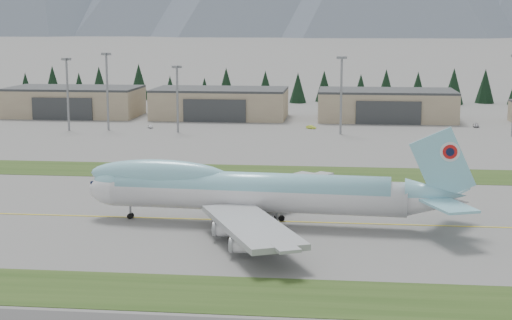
# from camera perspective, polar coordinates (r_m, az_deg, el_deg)

# --- Properties ---
(ground) EXTENTS (7000.00, 7000.00, 0.00)m
(ground) POSITION_cam_1_polar(r_m,az_deg,el_deg) (139.54, -6.03, -4.26)
(ground) COLOR slate
(ground) RESTS_ON ground
(grass_strip_near) EXTENTS (400.00, 14.00, 0.08)m
(grass_strip_near) POSITION_cam_1_polar(r_m,az_deg,el_deg) (104.27, -10.53, -9.30)
(grass_strip_near) COLOR #294217
(grass_strip_near) RESTS_ON ground
(grass_strip_far) EXTENTS (400.00, 18.00, 0.08)m
(grass_strip_far) POSITION_cam_1_polar(r_m,az_deg,el_deg) (182.72, -3.04, -0.84)
(grass_strip_far) COLOR #294217
(grass_strip_far) RESTS_ON ground
(taxiway_line_main) EXTENTS (400.00, 0.40, 0.02)m
(taxiway_line_main) POSITION_cam_1_polar(r_m,az_deg,el_deg) (139.54, -6.03, -4.26)
(taxiway_line_main) COLOR yellow
(taxiway_line_main) RESTS_ON ground
(boeing_747_freighter) EXTENTS (66.83, 57.69, 17.63)m
(boeing_747_freighter) POSITION_cam_1_polar(r_m,az_deg,el_deg) (133.73, -0.25, -2.27)
(boeing_747_freighter) COLOR silver
(boeing_747_freighter) RESTS_ON ground
(hangar_left) EXTENTS (48.00, 26.60, 10.80)m
(hangar_left) POSITION_cam_1_polar(r_m,az_deg,el_deg) (300.37, -13.06, 4.17)
(hangar_left) COLOR gray
(hangar_left) RESTS_ON ground
(hangar_center) EXTENTS (48.00, 26.60, 10.80)m
(hangar_center) POSITION_cam_1_polar(r_m,az_deg,el_deg) (286.91, -2.61, 4.16)
(hangar_center) COLOR gray
(hangar_center) RESTS_ON ground
(hangar_right) EXTENTS (48.00, 26.60, 10.80)m
(hangar_right) POSITION_cam_1_polar(r_m,az_deg,el_deg) (283.90, 9.47, 3.97)
(hangar_right) COLOR gray
(hangar_right) RESTS_ON ground
(floodlight_masts) EXTENTS (186.66, 6.12, 24.87)m
(floodlight_masts) POSITION_cam_1_polar(r_m,az_deg,el_deg) (248.86, -5.05, 5.82)
(floodlight_masts) COLOR gray
(floodlight_masts) RESTS_ON ground
(service_vehicle_a) EXTENTS (2.53, 3.45, 1.09)m
(service_vehicle_a) POSITION_cam_1_polar(r_m,az_deg,el_deg) (260.61, -7.70, 2.31)
(service_vehicle_a) COLOR white
(service_vehicle_a) RESTS_ON ground
(service_vehicle_b) EXTENTS (3.56, 2.67, 1.12)m
(service_vehicle_b) POSITION_cam_1_polar(r_m,az_deg,el_deg) (257.62, 4.03, 2.28)
(service_vehicle_b) COLOR #CAE038
(service_vehicle_b) RESTS_ON ground
(service_vehicle_c) EXTENTS (2.15, 4.57, 1.29)m
(service_vehicle_c) POSITION_cam_1_polar(r_m,az_deg,el_deg) (270.90, 15.70, 2.31)
(service_vehicle_c) COLOR #9F9EA2
(service_vehicle_c) RESTS_ON ground
(conifer_belt) EXTENTS (272.24, 15.76, 16.30)m
(conifer_belt) POSITION_cam_1_polar(r_m,az_deg,el_deg) (347.10, 1.69, 5.46)
(conifer_belt) COLOR black
(conifer_belt) RESTS_ON ground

